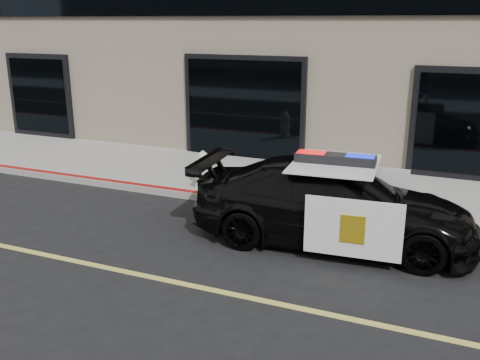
% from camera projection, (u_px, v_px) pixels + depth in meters
% --- Properties ---
extents(ground, '(120.00, 120.00, 0.00)m').
position_uv_depth(ground, '(130.00, 273.00, 8.25)').
color(ground, black).
rests_on(ground, ground).
extents(sidewalk_n, '(60.00, 3.50, 0.15)m').
position_uv_depth(sidewalk_n, '(255.00, 179.00, 12.86)').
color(sidewalk_n, gray).
rests_on(sidewalk_n, ground).
extents(police_car, '(2.71, 5.15, 1.59)m').
position_uv_depth(police_car, '(333.00, 203.00, 9.23)').
color(police_car, black).
rests_on(police_car, ground).
extents(fire_hydrant, '(0.38, 0.52, 0.83)m').
position_uv_depth(fire_hydrant, '(203.00, 170.00, 11.87)').
color(fire_hydrant, silver).
rests_on(fire_hydrant, sidewalk_n).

